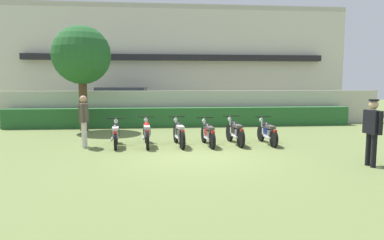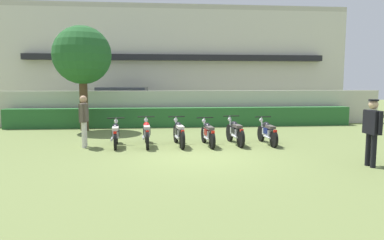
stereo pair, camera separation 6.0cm
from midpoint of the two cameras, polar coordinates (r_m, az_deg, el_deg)
name	(u,v)px [view 2 (the right image)]	position (r m, az deg, el deg)	size (l,w,h in m)	color
ground	(199,156)	(10.24, 1.27, -6.04)	(60.00, 60.00, 0.00)	olive
building	(175,63)	(25.05, -2.75, 9.33)	(22.08, 6.50, 7.01)	beige
compound_wall	(182,108)	(17.64, -1.59, 2.03)	(20.97, 0.30, 1.74)	#BCB7A8
hedge_row	(183,117)	(16.98, -1.43, 0.49)	(16.78, 0.70, 0.93)	#28602D
parked_car	(125,104)	(19.91, -10.84, 2.60)	(4.61, 2.32, 1.89)	#9EA3A8
tree_near_inspector	(82,56)	(16.17, -17.55, 10.04)	(2.55, 2.55, 4.64)	#4C3823
motorcycle_in_row_0	(116,134)	(11.98, -12.34, -2.22)	(0.60, 1.80, 0.95)	black
motorcycle_in_row_1	(147,133)	(11.91, -7.35, -2.10)	(0.60, 1.96, 0.98)	black
motorcycle_in_row_2	(179,133)	(11.86, -2.05, -2.08)	(0.60, 1.92, 0.98)	black
motorcycle_in_row_3	(208,133)	(11.88, 2.77, -2.15)	(0.60, 1.80, 0.95)	black
motorcycle_in_row_4	(235,131)	(12.21, 7.23, -1.89)	(0.60, 1.90, 0.98)	black
motorcycle_in_row_5	(267,132)	(12.43, 12.44, -1.93)	(0.60, 1.82, 0.94)	black
inspector_person	(84,117)	(12.06, -17.28, 0.55)	(0.23, 0.69, 1.74)	silver
officer_0	(372,127)	(10.01, 27.73, -1.00)	(0.24, 0.69, 1.75)	black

